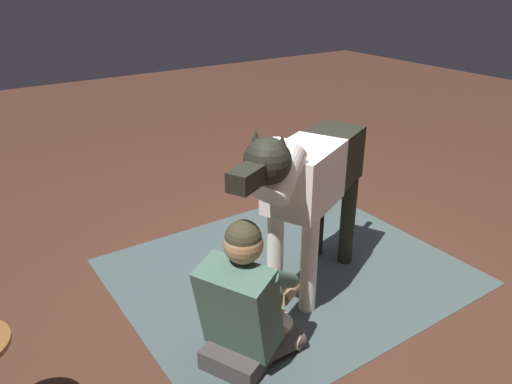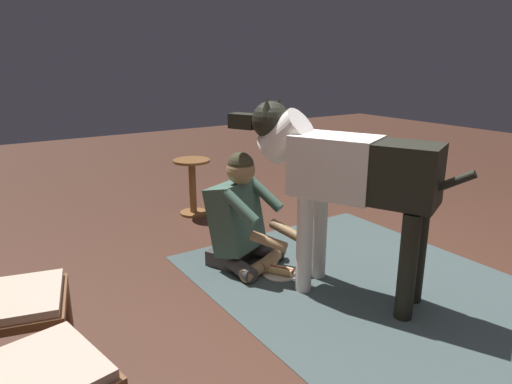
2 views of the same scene
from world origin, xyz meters
name	(u,v)px [view 1 (image 1 of 2)]	position (x,y,z in m)	size (l,w,h in m)	color
ground_plane	(310,266)	(0.00, 0.00, 0.00)	(15.36, 15.36, 0.00)	#44271C
area_rug	(288,271)	(0.18, -0.03, 0.00)	(2.36, 1.98, 0.01)	#3C4B4B
person_sitting_on_floor	(244,305)	(0.92, 0.52, 0.36)	(0.74, 0.62, 0.88)	#3E3839
large_dog	(308,179)	(0.21, 0.19, 0.82)	(1.50, 0.81, 1.28)	white
hot_dog_on_plate	(273,320)	(0.62, 0.38, 0.02)	(0.26, 0.26, 0.06)	silver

